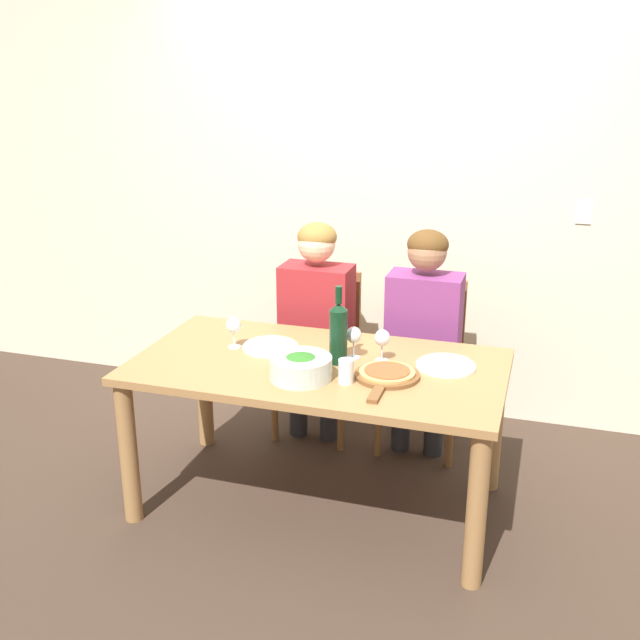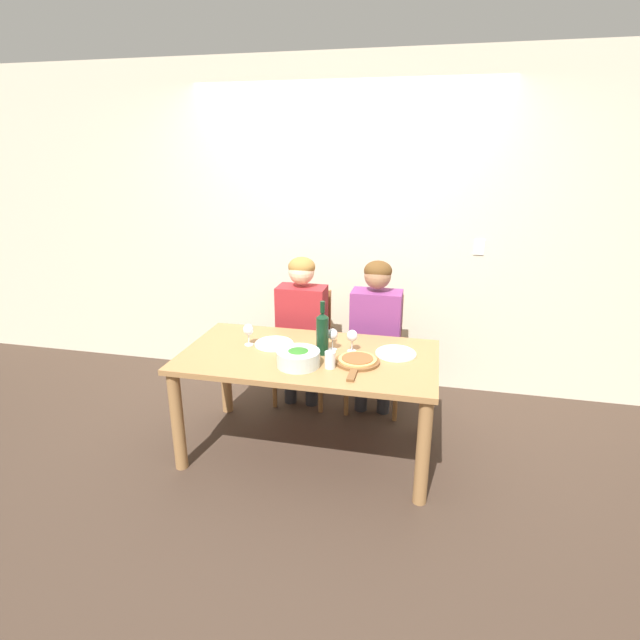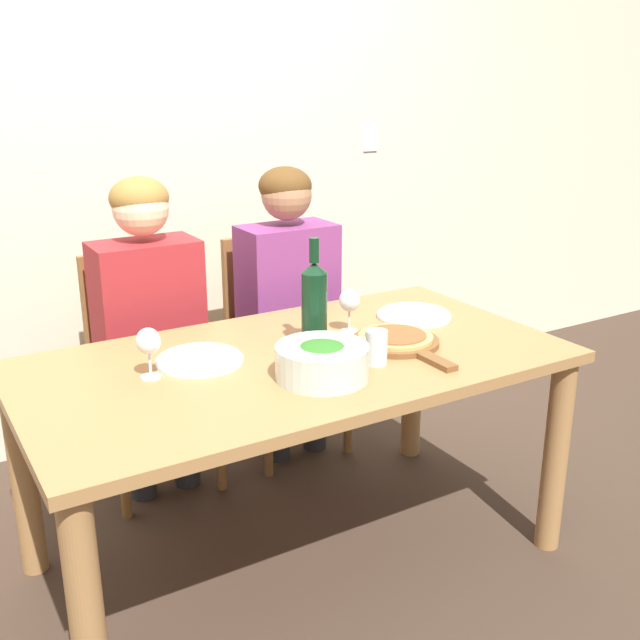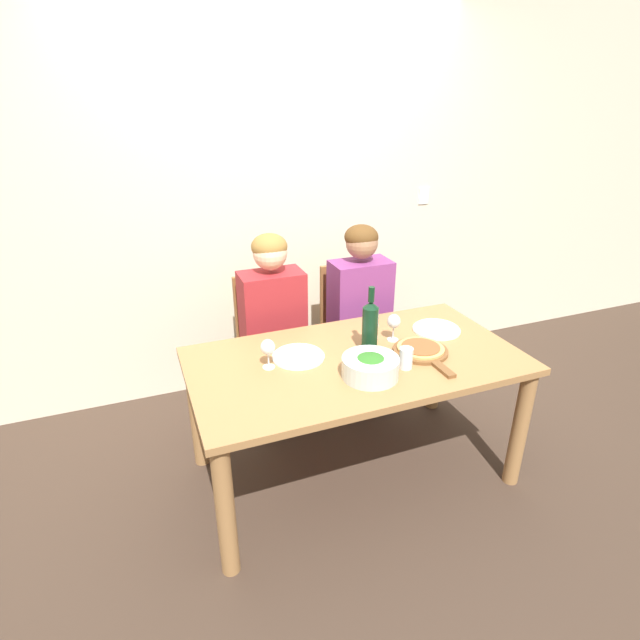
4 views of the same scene
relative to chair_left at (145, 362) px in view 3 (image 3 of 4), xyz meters
The scene contains 16 objects.
ground_plane 0.96m from the chair_left, 73.79° to the right, with size 40.00×40.00×0.00m, color #3D2D23.
back_wall 1.00m from the chair_left, 62.06° to the left, with size 10.00×0.06×2.70m.
dining_table 0.84m from the chair_left, 73.79° to the right, with size 1.66×0.89×0.72m.
chair_left is the anchor object (origin of this frame).
chair_right 0.59m from the chair_left, ahead, with size 0.42×0.42×0.90m.
person_woman 0.27m from the chair_left, 90.00° to the right, with size 0.47×0.51×1.21m.
person_man 0.64m from the chair_left, 10.73° to the right, with size 0.47×0.51×1.21m.
wine_bottle 0.91m from the chair_left, 67.55° to the right, with size 0.08×0.08×0.36m.
broccoli_bowl 1.05m from the chair_left, 77.76° to the right, with size 0.27×0.27×0.11m.
dinner_plate_left 0.73m from the chair_left, 93.32° to the right, with size 0.26×0.26×0.02m.
dinner_plate_right 1.06m from the chair_left, 40.46° to the right, with size 0.26×0.26×0.02m.
pizza_on_board 1.07m from the chair_left, 57.14° to the right, with size 0.28×0.42×0.04m.
wine_glass_left 0.83m from the chair_left, 105.80° to the right, with size 0.07×0.07×0.15m.
wine_glass_right 0.92m from the chair_left, 54.04° to the right, with size 0.07×0.07×0.15m.
wine_glass_centre 0.85m from the chair_left, 61.99° to the right, with size 0.07×0.07×0.15m.
water_tumbler 1.09m from the chair_left, 67.11° to the right, with size 0.07×0.07×0.11m.
Camera 3 is at (-1.04, -1.88, 1.55)m, focal length 42.00 mm.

